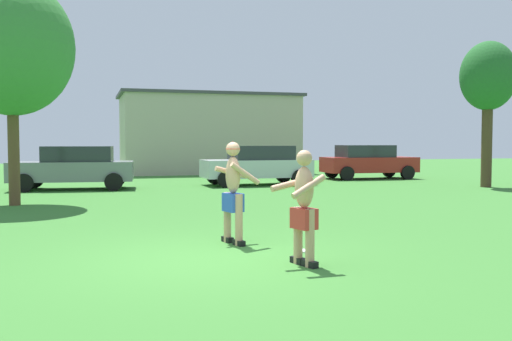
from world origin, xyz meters
The scene contains 10 objects.
ground_plane centered at (0.00, 0.00, 0.00)m, with size 80.00×80.00×0.00m, color #38752D.
player_with_cap centered at (0.71, 1.12, 0.97)m, with size 0.71×0.66×1.76m.
player_in_red centered at (1.24, -0.80, 0.86)m, with size 0.69×0.63×1.64m.
frisbee centered at (1.59, 0.13, 0.01)m, with size 0.24×0.24×0.03m, color white.
car_gray_near_post centered at (-2.15, 13.36, 0.82)m, with size 4.47×2.39×1.58m.
car_red_mid_lot centered at (10.90, 15.54, 0.82)m, with size 4.37×2.16×1.58m.
car_silver_far_end centered at (4.87, 13.48, 0.82)m, with size 4.33×2.09×1.58m.
outbuilding_behind_lot centered at (4.88, 23.28, 2.20)m, with size 9.87×5.57×4.39m.
tree_left_field centered at (12.98, 9.95, 4.14)m, with size 2.09×2.09×5.56m.
tree_right_field centered at (-3.61, 8.49, 4.31)m, with size 3.33×3.33×6.21m.
Camera 1 is at (-1.66, -8.17, 1.76)m, focal length 39.49 mm.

